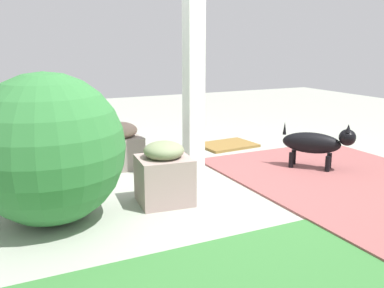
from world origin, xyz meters
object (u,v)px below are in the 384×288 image
at_px(dog, 316,143).
at_px(porch_pillar, 194,52).
at_px(stone_planter_mid, 164,174).
at_px(stone_planter_nearest, 120,146).
at_px(terracotta_pot_broad, 23,144).
at_px(round_shrub, 48,149).
at_px(doormat, 227,145).

bearing_deg(dog, porch_pillar, -12.46).
relative_size(stone_planter_mid, dog, 0.82).
relative_size(porch_pillar, dog, 3.80).
relative_size(stone_planter_nearest, terracotta_pot_broad, 0.95).
xyz_separation_m(round_shrub, doormat, (-2.18, -1.34, -0.50)).
height_order(porch_pillar, terracotta_pot_broad, porch_pillar).
bearing_deg(porch_pillar, doormat, -133.96).
bearing_deg(dog, doormat, -77.40).
relative_size(stone_planter_mid, terracotta_pot_broad, 1.03).
bearing_deg(stone_planter_mid, stone_planter_nearest, -88.73).
xyz_separation_m(stone_planter_mid, doormat, (-1.36, -1.36, -0.21)).
relative_size(stone_planter_nearest, dog, 0.76).
bearing_deg(stone_planter_nearest, terracotta_pot_broad, -8.67).
relative_size(stone_planter_nearest, round_shrub, 0.44).
bearing_deg(stone_planter_mid, doormat, -135.07).
distance_m(stone_planter_mid, round_shrub, 0.87).
xyz_separation_m(stone_planter_nearest, terracotta_pot_broad, (0.87, -0.13, 0.08)).
distance_m(porch_pillar, stone_planter_mid, 1.08).
bearing_deg(stone_planter_nearest, doormat, -168.46).
xyz_separation_m(round_shrub, terracotta_pot_broad, (0.07, -1.19, -0.21)).
bearing_deg(doormat, stone_planter_mid, 44.93).
height_order(stone_planter_nearest, round_shrub, round_shrub).
xyz_separation_m(porch_pillar, terracotta_pot_broad, (1.35, -0.79, -0.82)).
xyz_separation_m(porch_pillar, doormat, (-0.91, -0.94, -1.10)).
height_order(stone_planter_mid, doormat, stone_planter_mid).
bearing_deg(terracotta_pot_broad, dog, 157.39).
xyz_separation_m(porch_pillar, stone_planter_mid, (0.45, 0.42, -0.89)).
relative_size(round_shrub, terracotta_pot_broad, 2.18).
bearing_deg(terracotta_pot_broad, stone_planter_nearest, 171.33).
height_order(porch_pillar, doormat, porch_pillar).
xyz_separation_m(terracotta_pot_broad, dog, (-2.52, 1.05, -0.03)).
relative_size(porch_pillar, stone_planter_nearest, 4.99).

